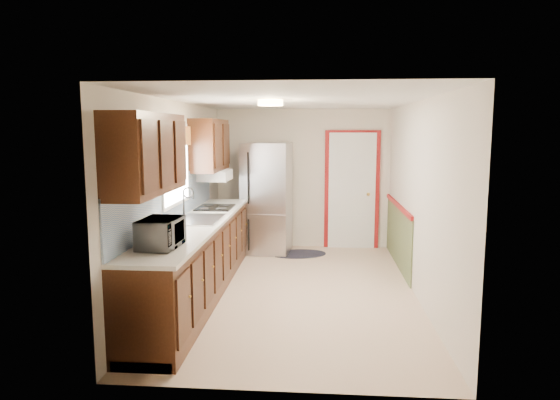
# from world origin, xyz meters

# --- Properties ---
(room_shell) EXTENTS (3.20, 5.20, 2.52)m
(room_shell) POSITION_xyz_m (0.00, 0.00, 1.20)
(room_shell) COLOR #D1B293
(room_shell) RESTS_ON ground
(kitchen_run) EXTENTS (0.63, 4.00, 2.20)m
(kitchen_run) POSITION_xyz_m (-1.24, -0.29, 0.81)
(kitchen_run) COLOR black
(kitchen_run) RESTS_ON ground
(back_wall_trim) EXTENTS (1.12, 2.30, 2.08)m
(back_wall_trim) POSITION_xyz_m (0.99, 2.21, 0.89)
(back_wall_trim) COLOR maroon
(back_wall_trim) RESTS_ON ground
(ceiling_fixture) EXTENTS (0.30, 0.30, 0.06)m
(ceiling_fixture) POSITION_xyz_m (-0.30, -0.20, 2.36)
(ceiling_fixture) COLOR #FFD88C
(ceiling_fixture) RESTS_ON room_shell
(microwave) EXTENTS (0.30, 0.51, 0.34)m
(microwave) POSITION_xyz_m (-1.20, -1.66, 1.11)
(microwave) COLOR white
(microwave) RESTS_ON kitchen_run
(refrigerator) EXTENTS (0.83, 0.80, 1.83)m
(refrigerator) POSITION_xyz_m (-0.59, 2.05, 0.92)
(refrigerator) COLOR #B7B7BC
(refrigerator) RESTS_ON ground
(rug) EXTENTS (1.03, 0.78, 0.01)m
(rug) POSITION_xyz_m (-0.05, 1.90, 0.01)
(rug) COLOR black
(rug) RESTS_ON ground
(cooktop) EXTENTS (0.49, 0.59, 0.02)m
(cooktop) POSITION_xyz_m (-1.19, 0.75, 0.95)
(cooktop) COLOR black
(cooktop) RESTS_ON kitchen_run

